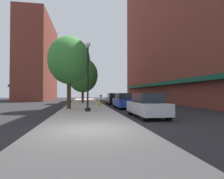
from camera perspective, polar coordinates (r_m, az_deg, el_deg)
ground_plane at (r=26.04m, az=0.46°, el=-4.81°), size 90.00×90.00×0.00m
sidewalk_slab at (r=26.69m, az=-8.43°, el=-4.58°), size 4.80×50.00×0.12m
building_right_brick at (r=35.69m, az=18.12°, el=19.81°), size 6.80×40.00×28.85m
building_far_background at (r=46.58m, az=-22.44°, el=8.56°), size 6.80×18.00×18.96m
lamppost at (r=15.22m, az=-7.76°, el=4.69°), size 0.48×0.48×5.90m
fire_hydrant at (r=21.04m, az=-4.13°, el=-4.26°), size 0.33×0.26×0.79m
parking_meter_near at (r=25.66m, az=-3.81°, el=-2.74°), size 0.14×0.09×1.31m
parking_meter_far at (r=24.01m, az=-3.46°, el=-2.85°), size 0.14×0.09×1.31m
tree_near at (r=37.62m, az=-9.30°, el=2.72°), size 3.92×3.92×6.35m
tree_mid at (r=29.45m, az=-9.36°, el=4.53°), size 4.88×4.88×7.27m
tree_far at (r=18.33m, az=-13.58°, el=9.06°), size 4.12×4.12×7.16m
car_silver at (r=12.38m, az=11.19°, el=-5.04°), size 1.80×4.30×1.66m
car_blue at (r=19.23m, az=3.83°, el=-3.68°), size 1.80×4.30×1.66m
car_black at (r=25.86m, az=0.51°, el=-3.05°), size 1.80×4.30×1.66m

